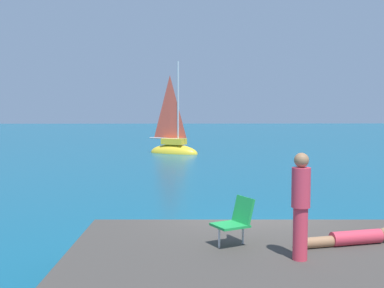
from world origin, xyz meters
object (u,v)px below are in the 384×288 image
object	(u,v)px
sailboat_near	(174,148)
beach_chair	(236,219)
person_sunbather	(349,238)
person_standing	(301,203)

from	to	relation	value
sailboat_near	beach_chair	world-z (taller)	sailboat_near
person_sunbather	beach_chair	bearing A→B (deg)	-14.79
person_standing	beach_chair	distance (m)	1.26
sailboat_near	beach_chair	size ratio (longest dim) A/B	8.33
sailboat_near	beach_chair	xyz separation A→B (m)	(1.48, -24.35, 0.86)
sailboat_near	person_standing	bearing A→B (deg)	-56.82
person_standing	beach_chair	size ratio (longest dim) A/B	2.03
person_sunbather	beach_chair	size ratio (longest dim) A/B	2.17
beach_chair	sailboat_near	bearing A→B (deg)	-114.01
person_standing	sailboat_near	bearing A→B (deg)	29.00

